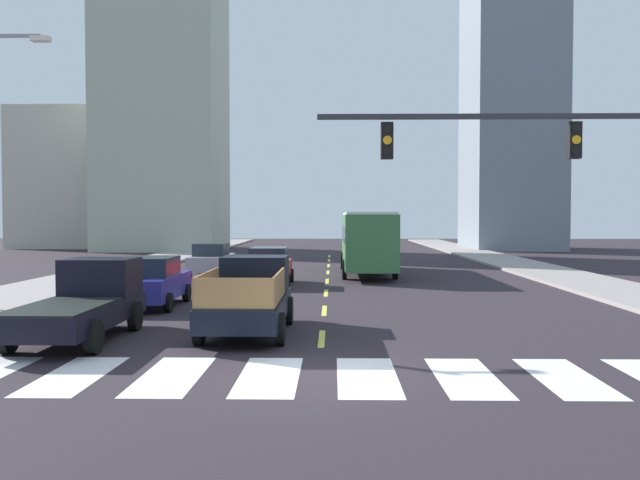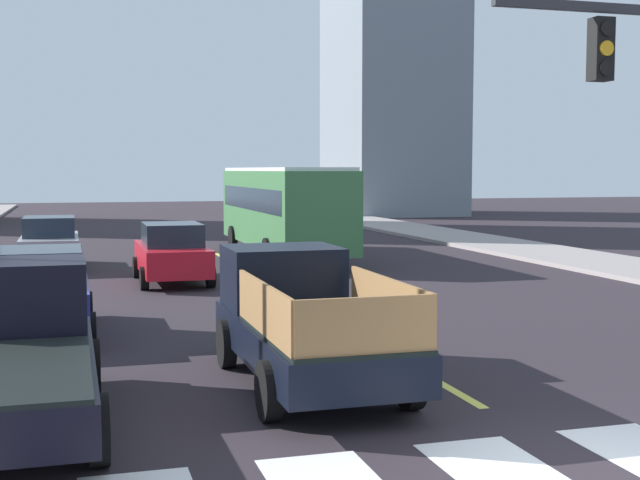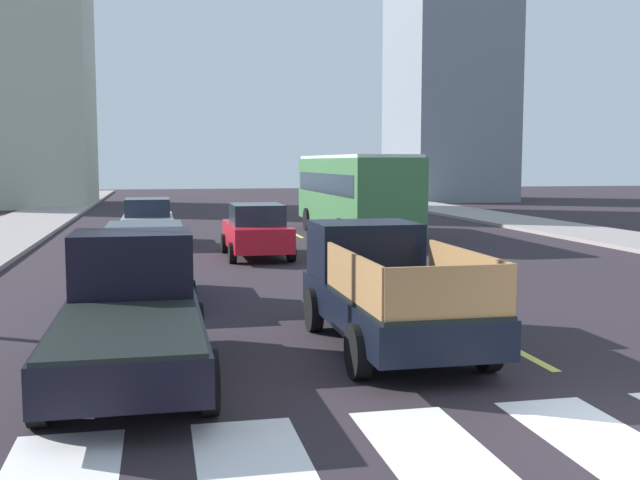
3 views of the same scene
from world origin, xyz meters
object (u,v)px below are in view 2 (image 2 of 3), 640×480
Objects in this scene: city_bus at (283,205)px; pickup_dark at (15,350)px; sedan_mid at (172,253)px; sedan_near_left at (50,243)px; pickup_stakebed at (302,320)px; sedan_far at (40,292)px.

pickup_dark is at bearing -113.80° from city_bus.
city_bus is at bearing 52.82° from sedan_mid.
pickup_stakebed is at bearing -74.86° from sedan_near_left.
pickup_stakebed is at bearing -85.09° from sedan_mid.
sedan_near_left is at bearing 87.77° from sedan_far.
sedan_near_left is (-0.09, 11.76, 0.00)m from sedan_far.
pickup_dark is 1.18× the size of sedan_mid.
city_bus is (4.07, 17.78, 1.02)m from pickup_stakebed.
pickup_stakebed is 18.26m from city_bus.
sedan_far is 1.00× the size of sedan_mid.
pickup_stakebed is 12.01m from sedan_mid.
pickup_dark is at bearing -93.83° from sedan_far.
pickup_dark is 17.58m from sedan_near_left.
sedan_far is 1.00× the size of sedan_near_left.
city_bus reaches higher than sedan_near_left.
sedan_near_left is at bearing 101.59° from pickup_stakebed.
sedan_near_left is (0.03, 17.58, -0.06)m from pickup_dark.
sedan_far is at bearing 127.57° from pickup_stakebed.
city_bus is 2.45× the size of sedan_far.
pickup_dark is 1.18× the size of sedan_far.
city_bus reaches higher than sedan_far.
pickup_dark is at bearing -103.09° from sedan_mid.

